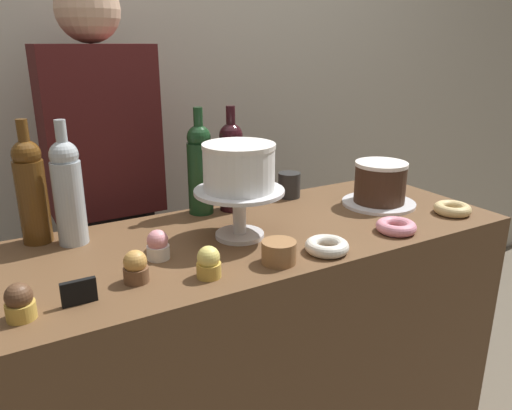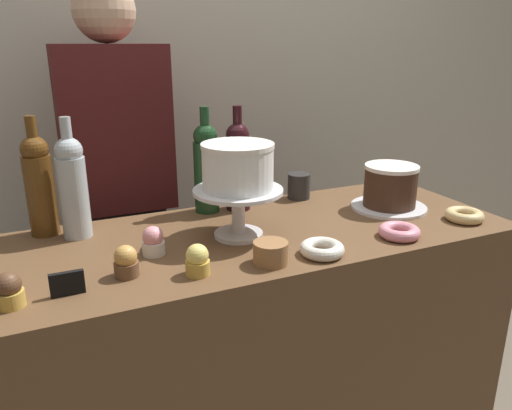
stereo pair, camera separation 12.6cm
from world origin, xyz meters
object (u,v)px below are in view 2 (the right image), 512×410
Objects in this scene: wine_bottle_dark_red at (238,165)px; cupcake_lemon at (197,261)px; donut_pink at (399,232)px; cupcake_strawberry at (153,241)px; cupcake_chocolate at (9,291)px; cookie_stack at (271,253)px; wine_bottle_green at (206,166)px; cake_stand_pedestal at (238,204)px; cupcake_caramel at (126,262)px; chocolate_round_cake at (390,186)px; donut_sugar at (322,249)px; donut_glazed at (464,215)px; coffee_cup_ceramic at (299,186)px; wine_bottle_clear at (73,185)px; price_sign_chalkboard at (67,284)px; barista_figure at (122,208)px; white_layer_cake at (238,166)px; wine_bottle_amber at (39,183)px.

wine_bottle_dark_red is 4.38× the size of cupcake_lemon.
wine_bottle_dark_red is 2.91× the size of donut_pink.
cupcake_strawberry is 0.35m from cupcake_chocolate.
cookie_stack is (0.18, -0.01, -0.01)m from cupcake_lemon.
wine_bottle_dark_red is 0.10m from wine_bottle_green.
cupcake_caramel is (-0.32, -0.12, -0.06)m from cake_stand_pedestal.
chocolate_round_cake is at bearing -24.10° from wine_bottle_dark_red.
cupcake_strawberry is 0.66× the size of donut_sugar.
coffee_cup_ceramic is (-0.34, 0.40, 0.03)m from donut_glazed.
wine_bottle_clear is 4.38× the size of cupcake_caramel.
cupcake_lemon reaches higher than price_sign_chalkboard.
donut_glazed is 0.07× the size of barista_figure.
white_layer_cake is at bearing 166.36° from donut_glazed.
price_sign_chalkboard is at bearing -107.66° from barista_figure.
cupcake_chocolate is at bearing -164.02° from cake_stand_pedestal.
donut_glazed is 0.66m from cookie_stack.
cupcake_chocolate is at bearing -170.45° from chocolate_round_cake.
cupcake_caramel is (-0.08, -0.09, 0.00)m from cupcake_strawberry.
wine_bottle_amber reaches higher than cake_stand_pedestal.
chocolate_round_cake is at bearing 9.55° from cupcake_chocolate.
white_layer_cake is at bearing -143.28° from coffee_cup_ceramic.
coffee_cup_ceramic is at bearing 130.54° from donut_glazed.
white_layer_cake reaches higher than cake_stand_pedestal.
cupcake_caramel is at bearing -140.70° from wine_bottle_dark_red.
price_sign_chalkboard is (-0.45, -0.16, -0.07)m from cake_stand_pedestal.
cupcake_strawberry is (-0.77, -0.05, -0.04)m from chocolate_round_cake.
price_sign_chalkboard is (-0.54, -0.38, -0.12)m from wine_bottle_dark_red.
cupcake_lemon is (-0.26, -0.40, -0.11)m from wine_bottle_dark_red.
donut_sugar is (0.54, -0.38, -0.13)m from wine_bottle_clear.
wine_bottle_amber is 1.00× the size of wine_bottle_clear.
donut_sugar is at bearing -4.14° from cupcake_lemon.
cake_stand_pedestal is 2.87× the size of cookie_stack.
wine_bottle_amber reaches higher than cupcake_caramel.
wine_bottle_clear is (-0.49, -0.04, 0.00)m from wine_bottle_dark_red.
price_sign_chalkboard is at bearing -86.03° from wine_bottle_amber.
wine_bottle_green reaches higher than coffee_cup_ceramic.
cake_stand_pedestal is at bearing 20.23° from cupcake_caramel.
donut_sugar is (0.14, -0.20, -0.18)m from white_layer_cake.
chocolate_round_cake is at bearing 3.57° from cupcake_strawberry.
wine_bottle_amber is 4.65× the size of price_sign_chalkboard.
wine_bottle_clear reaches higher than cupcake_caramel.
cupcake_chocolate is (-0.55, -0.40, -0.11)m from wine_bottle_green.
chocolate_round_cake is 0.51× the size of wine_bottle_clear.
donut_pink is at bearing -24.89° from wine_bottle_clear.
donut_sugar is 1.00× the size of donut_pink.
chocolate_round_cake is at bearing 30.12° from donut_sugar.
wine_bottle_amber reaches higher than donut_glazed.
wine_bottle_green is 4.38× the size of cupcake_chocolate.
chocolate_round_cake is at bearing -9.79° from wine_bottle_clear.
donut_sugar and donut_pink have the same top height.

